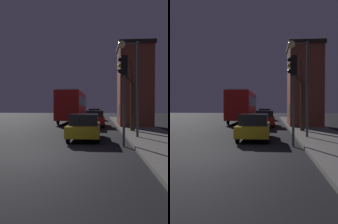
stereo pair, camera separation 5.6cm
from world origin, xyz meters
TOP-DOWN VIEW (x-y plane):
  - ground_plane at (0.00, 0.00)m, footprint 120.00×120.00m
  - brick_building at (5.12, 12.57)m, footprint 3.16×3.86m
  - streetlamp at (3.72, 4.44)m, footprint 1.18×0.42m
  - traffic_light at (3.04, 2.05)m, footprint 0.43×0.24m
  - bare_tree at (4.22, 7.70)m, footprint 1.31×1.28m
  - bus at (-1.41, 18.12)m, footprint 2.51×10.30m
  - car_near_lane at (1.08, 4.22)m, footprint 1.72×4.09m
  - car_mid_lane at (1.44, 12.92)m, footprint 1.80×4.71m
  - car_far_lane at (1.10, 23.38)m, footprint 1.75×4.31m

SIDE VIEW (x-z plane):
  - ground_plane at x=0.00m, z-range 0.00..0.00m
  - car_near_lane at x=1.08m, z-range 0.02..1.48m
  - car_mid_lane at x=1.44m, z-range 0.02..1.54m
  - car_far_lane at x=1.10m, z-range 0.03..1.65m
  - bus at x=-1.41m, z-range 0.35..4.01m
  - bare_tree at x=4.22m, z-range -0.11..4.74m
  - traffic_light at x=3.04m, z-range 0.92..5.16m
  - brick_building at x=5.12m, z-range 0.18..7.65m
  - streetlamp at x=3.72m, z-range 1.23..6.71m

